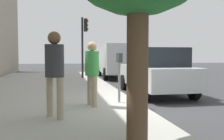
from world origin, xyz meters
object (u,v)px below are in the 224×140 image
(parked_sedan_near, at_px, (155,71))
(parked_van_far, at_px, (116,59))
(parking_meter, at_px, (119,67))
(pedestrian_at_meter, at_px, (92,68))
(pedestrian_bystander, at_px, (55,66))
(traffic_signal, at_px, (84,37))

(parked_sedan_near, bearing_deg, parked_van_far, -0.00)
(parking_meter, xyz_separation_m, pedestrian_at_meter, (-0.35, 0.82, -0.02))
(parked_van_far, bearing_deg, pedestrian_bystander, 161.73)
(pedestrian_at_meter, height_order, parked_van_far, parked_van_far)
(parked_sedan_near, relative_size, parked_van_far, 0.84)
(traffic_signal, bearing_deg, parked_van_far, -60.58)
(traffic_signal, bearing_deg, parking_meter, -177.62)
(pedestrian_at_meter, bearing_deg, parking_meter, 10.58)
(pedestrian_at_meter, distance_m, traffic_signal, 8.72)
(parked_sedan_near, bearing_deg, pedestrian_at_meter, 132.75)
(parked_van_far, xyz_separation_m, traffic_signal, (-1.26, 2.23, 1.32))
(pedestrian_at_meter, bearing_deg, pedestrian_bystander, -140.67)
(parked_van_far, distance_m, traffic_signal, 2.88)
(pedestrian_bystander, xyz_separation_m, traffic_signal, (9.78, -1.41, 1.31))
(pedestrian_at_meter, relative_size, parked_van_far, 0.33)
(parked_van_far, relative_size, traffic_signal, 1.46)
(parking_meter, xyz_separation_m, pedestrian_bystander, (-1.53, 1.76, 0.10))
(pedestrian_bystander, distance_m, parked_van_far, 11.62)
(parking_meter, bearing_deg, parked_van_far, -11.24)
(parking_meter, distance_m, parked_van_far, 9.69)
(pedestrian_bystander, bearing_deg, parked_van_far, 37.23)
(pedestrian_bystander, xyz_separation_m, parked_sedan_near, (3.69, -3.64, -0.37))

